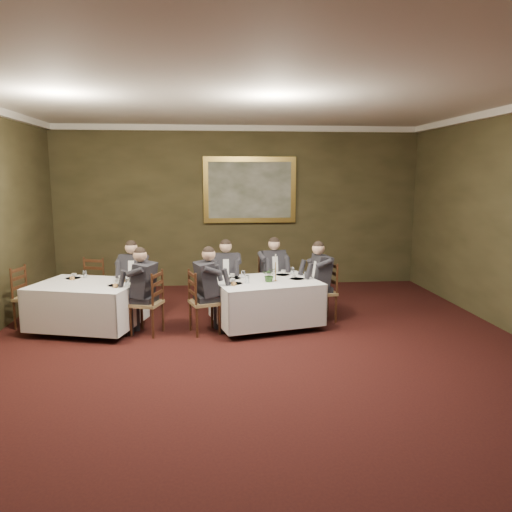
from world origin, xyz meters
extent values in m
plane|color=black|center=(0.00, 0.00, 0.00)|extent=(10.00, 10.00, 0.00)
cube|color=silver|center=(0.00, 0.00, 3.50)|extent=(8.00, 10.00, 0.10)
cube|color=#2F2B17|center=(0.00, 5.00, 1.75)|extent=(8.00, 0.10, 3.50)
cube|color=#2F2B17|center=(0.00, -5.00, 1.75)|extent=(8.00, 0.10, 3.50)
cube|color=white|center=(0.00, 4.95, 3.44)|extent=(8.00, 0.10, 0.12)
cube|color=black|center=(0.23, 1.81, 0.73)|extent=(1.78, 1.50, 0.04)
cube|color=white|center=(0.23, 1.81, 0.76)|extent=(1.86, 1.57, 0.02)
cube|color=white|center=(0.23, 1.81, 0.42)|extent=(1.88, 1.60, 0.65)
cube|color=black|center=(-2.60, 1.86, 0.73)|extent=(1.77, 1.51, 0.04)
cube|color=white|center=(-2.60, 1.86, 0.76)|extent=(1.84, 1.58, 0.02)
cube|color=white|center=(-2.60, 1.86, 0.42)|extent=(1.87, 1.61, 0.65)
cube|color=olive|center=(-0.39, 2.51, 0.48)|extent=(0.44, 0.42, 0.05)
cube|color=black|center=(-0.39, 2.70, 0.73)|extent=(0.38, 0.03, 0.54)
cube|color=black|center=(-0.39, 2.51, 0.86)|extent=(0.42, 0.31, 0.55)
sphere|color=tan|center=(-0.39, 2.51, 1.24)|extent=(0.21, 0.21, 0.21)
cube|color=olive|center=(0.46, 2.72, 0.48)|extent=(0.52, 0.50, 0.05)
cube|color=black|center=(0.42, 2.90, 0.73)|extent=(0.38, 0.11, 0.54)
cube|color=black|center=(0.46, 2.72, 0.86)|extent=(0.47, 0.39, 0.55)
sphere|color=tan|center=(0.46, 2.72, 1.24)|extent=(0.25, 0.25, 0.21)
cube|color=olive|center=(-0.75, 1.57, 0.48)|extent=(0.53, 0.55, 0.05)
cube|color=black|center=(-0.93, 1.51, 0.73)|extent=(0.14, 0.37, 0.54)
cube|color=black|center=(-0.75, 1.57, 0.86)|extent=(0.42, 0.49, 0.55)
sphere|color=tan|center=(-0.75, 1.57, 1.24)|extent=(0.26, 0.26, 0.21)
cube|color=olive|center=(1.22, 2.06, 0.48)|extent=(0.48, 0.49, 0.05)
cube|color=black|center=(1.41, 2.08, 0.73)|extent=(0.08, 0.38, 0.54)
cube|color=black|center=(1.22, 2.06, 0.86)|extent=(0.37, 0.46, 0.55)
sphere|color=tan|center=(1.22, 2.06, 1.24)|extent=(0.24, 0.24, 0.21)
cube|color=olive|center=(-2.79, 2.75, 0.48)|extent=(0.56, 0.54, 0.05)
cube|color=black|center=(-2.72, 2.93, 0.73)|extent=(0.37, 0.16, 0.54)
cube|color=olive|center=(-1.97, 2.52, 0.48)|extent=(0.48, 0.46, 0.05)
cube|color=black|center=(-1.95, 2.71, 0.73)|extent=(0.38, 0.07, 0.54)
cube|color=black|center=(-1.97, 2.52, 0.86)|extent=(0.45, 0.35, 0.55)
sphere|color=tan|center=(-1.97, 2.52, 1.24)|extent=(0.23, 0.23, 0.21)
cube|color=olive|center=(-1.64, 1.59, 0.48)|extent=(0.54, 0.55, 0.05)
cube|color=black|center=(-1.46, 1.53, 0.73)|extent=(0.15, 0.37, 0.54)
cube|color=black|center=(-1.64, 1.59, 0.86)|extent=(0.43, 0.50, 0.55)
sphere|color=tan|center=(-1.64, 1.59, 1.24)|extent=(0.27, 0.27, 0.21)
cube|color=olive|center=(-3.56, 2.13, 0.48)|extent=(0.51, 0.52, 0.05)
cube|color=black|center=(-3.74, 2.18, 0.73)|extent=(0.12, 0.38, 0.54)
imported|color=#2D5926|center=(0.28, 1.71, 0.89)|extent=(0.24, 0.21, 0.24)
cylinder|color=#BA8539|center=(0.39, 1.78, 0.77)|extent=(0.07, 0.07, 0.02)
cylinder|color=#BA8539|center=(0.39, 1.78, 0.93)|extent=(0.02, 0.02, 0.30)
cylinder|color=white|center=(0.39, 1.78, 1.15)|extent=(0.02, 0.02, 0.13)
cylinder|color=white|center=(-0.27, 2.04, 0.77)|extent=(0.25, 0.25, 0.01)
cylinder|color=white|center=(-0.27, 2.19, 0.80)|extent=(0.08, 0.08, 0.05)
cylinder|color=white|center=(-0.10, 2.04, 0.83)|extent=(0.06, 0.06, 0.14)
cylinder|color=white|center=(-2.92, 2.30, 0.77)|extent=(0.25, 0.25, 0.01)
cylinder|color=white|center=(-2.92, 2.45, 0.80)|extent=(0.08, 0.08, 0.05)
cylinder|color=white|center=(-2.75, 2.30, 0.83)|extent=(0.06, 0.06, 0.14)
cube|color=#DAB74F|center=(0.23, 4.94, 2.12)|extent=(2.02, 0.08, 1.44)
cube|color=#434A31|center=(0.23, 4.90, 2.12)|extent=(1.80, 0.01, 1.22)
camera|label=1|loc=(-0.66, -6.02, 2.45)|focal=35.00mm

